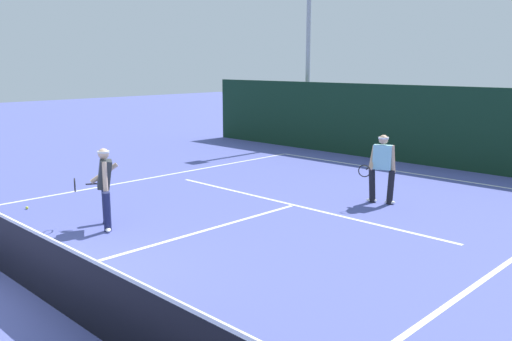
% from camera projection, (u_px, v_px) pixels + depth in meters
% --- Properties ---
extents(ground_plane, '(80.00, 80.00, 0.00)m').
position_uv_depth(ground_plane, '(19.00, 284.00, 8.22)').
color(ground_plane, '#5058A6').
extents(court_line_baseline_far, '(10.06, 0.10, 0.01)m').
position_uv_depth(court_line_baseline_far, '(408.00, 173.00, 16.56)').
color(court_line_baseline_far, white).
rests_on(court_line_baseline_far, ground_plane).
extents(court_line_service, '(8.20, 0.10, 0.01)m').
position_uv_depth(court_line_service, '(294.00, 205.00, 12.77)').
color(court_line_service, white).
rests_on(court_line_service, ground_plane).
extents(court_line_centre, '(0.10, 6.40, 0.01)m').
position_uv_depth(court_line_centre, '(185.00, 236.00, 10.47)').
color(court_line_centre, white).
rests_on(court_line_centre, ground_plane).
extents(tennis_net, '(11.03, 0.09, 1.08)m').
position_uv_depth(tennis_net, '(16.00, 251.00, 8.12)').
color(tennis_net, '#1E4723').
rests_on(tennis_net, ground_plane).
extents(player_near, '(1.10, 0.86, 1.65)m').
position_uv_depth(player_near, '(105.00, 184.00, 10.89)').
color(player_near, '#1E234C').
rests_on(player_near, ground_plane).
extents(player_far, '(0.70, 0.91, 1.66)m').
position_uv_depth(player_far, '(382.00, 166.00, 12.78)').
color(player_far, black).
rests_on(player_far, ground_plane).
extents(tennis_ball, '(0.07, 0.07, 0.07)m').
position_uv_depth(tennis_ball, '(27.00, 208.00, 12.41)').
color(tennis_ball, '#D1E033').
rests_on(tennis_ball, ground_plane).
extents(back_fence_windscreen, '(20.21, 0.12, 2.61)m').
position_uv_depth(back_fence_windscreen, '(434.00, 126.00, 17.40)').
color(back_fence_windscreen, '#122F1E').
rests_on(back_fence_windscreen, ground_plane).
extents(light_pole, '(0.55, 0.44, 8.16)m').
position_uv_depth(light_pole, '(309.00, 21.00, 21.35)').
color(light_pole, '#9EA39E').
rests_on(light_pole, ground_plane).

